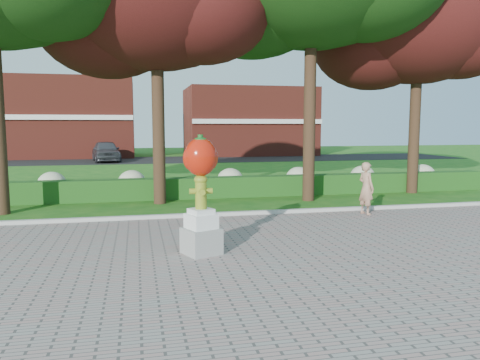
# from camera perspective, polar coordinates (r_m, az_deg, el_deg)

# --- Properties ---
(ground) EXTENTS (100.00, 100.00, 0.00)m
(ground) POSITION_cam_1_polar(r_m,az_deg,el_deg) (11.66, 1.70, -7.26)
(ground) COLOR #175816
(ground) RESTS_ON ground
(walkway) EXTENTS (40.00, 14.00, 0.04)m
(walkway) POSITION_cam_1_polar(r_m,az_deg,el_deg) (8.00, 8.93, -13.76)
(walkway) COLOR gray
(walkway) RESTS_ON ground
(curb) EXTENTS (40.00, 0.18, 0.15)m
(curb) POSITION_cam_1_polar(r_m,az_deg,el_deg) (14.51, -1.20, -4.20)
(curb) COLOR #ADADA5
(curb) RESTS_ON ground
(lawn_hedge) EXTENTS (24.00, 0.70, 0.80)m
(lawn_hedge) POSITION_cam_1_polar(r_m,az_deg,el_deg) (18.35, -3.65, -0.90)
(lawn_hedge) COLOR #224F16
(lawn_hedge) RESTS_ON ground
(hydrangea_row) EXTENTS (20.10, 1.10, 0.99)m
(hydrangea_row) POSITION_cam_1_polar(r_m,az_deg,el_deg) (19.40, -2.44, -0.04)
(hydrangea_row) COLOR #B5BE91
(hydrangea_row) RESTS_ON ground
(street) EXTENTS (50.00, 8.00, 0.02)m
(street) POSITION_cam_1_polar(r_m,az_deg,el_deg) (39.17, -8.37, 2.47)
(street) COLOR black
(street) RESTS_ON ground
(building_left) EXTENTS (14.00, 8.00, 7.00)m
(building_left) POSITION_cam_1_polar(r_m,az_deg,el_deg) (45.56, -21.76, 7.03)
(building_left) COLOR maroon
(building_left) RESTS_ON ground
(building_right) EXTENTS (12.00, 8.00, 6.40)m
(building_right) POSITION_cam_1_polar(r_m,az_deg,el_deg) (46.25, 1.02, 7.11)
(building_right) COLOR maroon
(building_right) RESTS_ON ground
(tree_far_right) EXTENTS (7.88, 6.72, 10.21)m
(tree_far_right) POSITION_cam_1_polar(r_m,az_deg,el_deg) (21.22, 20.62, 17.54)
(tree_far_right) COLOR black
(tree_far_right) RESTS_ON ground
(hydrant_sculpture) EXTENTS (0.91, 0.91, 2.57)m
(hydrant_sculpture) POSITION_cam_1_polar(r_m,az_deg,el_deg) (10.02, -4.79, -1.40)
(hydrant_sculpture) COLOR gray
(hydrant_sculpture) RESTS_ON walkway
(woman) EXTENTS (0.53, 0.68, 1.64)m
(woman) POSITION_cam_1_polar(r_m,az_deg,el_deg) (15.11, 15.13, -0.97)
(woman) COLOR tan
(woman) RESTS_ON walkway
(parked_car) EXTENTS (2.63, 5.04, 1.64)m
(parked_car) POSITION_cam_1_polar(r_m,az_deg,el_deg) (38.25, -16.03, 3.43)
(parked_car) COLOR #404248
(parked_car) RESTS_ON street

